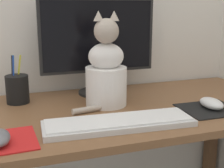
{
  "coord_description": "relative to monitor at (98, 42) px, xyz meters",
  "views": [
    {
      "loc": [
        -0.33,
        -1.02,
        1.1
      ],
      "look_at": [
        -0.0,
        -0.06,
        0.84
      ],
      "focal_mm": 50.0,
      "sensor_mm": 36.0,
      "label": 1
    }
  ],
  "objects": [
    {
      "name": "monitor",
      "position": [
        0.0,
        0.0,
        0.0
      ],
      "size": [
        0.48,
        0.17,
        0.4
      ],
      "color": "black",
      "rests_on": "desk"
    },
    {
      "name": "keyboard",
      "position": [
        -0.04,
        -0.38,
        -0.21
      ],
      "size": [
        0.48,
        0.16,
        0.02
      ],
      "rotation": [
        0.0,
        0.0,
        -0.06
      ],
      "color": "silver",
      "rests_on": "desk"
    },
    {
      "name": "mousepad_left",
      "position": [
        -0.39,
        -0.39,
        -0.22
      ],
      "size": [
        0.2,
        0.18,
        0.0
      ],
      "rotation": [
        0.0,
        0.0,
        0.05
      ],
      "color": "red",
      "rests_on": "desk"
    },
    {
      "name": "cat",
      "position": [
        -0.02,
        -0.16,
        -0.09
      ],
      "size": [
        0.24,
        0.18,
        0.35
      ],
      "rotation": [
        0.0,
        0.0,
        -0.16
      ],
      "color": "white",
      "rests_on": "desk"
    },
    {
      "name": "desk",
      "position": [
        -0.03,
        -0.21,
        -0.32
      ],
      "size": [
        1.41,
        0.61,
        0.73
      ],
      "color": "brown",
      "rests_on": "ground_plane"
    },
    {
      "name": "mousepad_right",
      "position": [
        0.32,
        -0.33,
        -0.22
      ],
      "size": [
        0.2,
        0.18,
        0.0
      ],
      "rotation": [
        0.0,
        0.0,
        -0.02
      ],
      "color": "black",
      "rests_on": "desk"
    },
    {
      "name": "pen_cup",
      "position": [
        -0.33,
        -0.03,
        -0.16
      ],
      "size": [
        0.09,
        0.09,
        0.18
      ],
      "color": "black",
      "rests_on": "desk"
    },
    {
      "name": "computer_mouse_right",
      "position": [
        0.33,
        -0.33,
        -0.2
      ],
      "size": [
        0.07,
        0.11,
        0.04
      ],
      "color": "white",
      "rests_on": "mousepad_right"
    }
  ]
}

